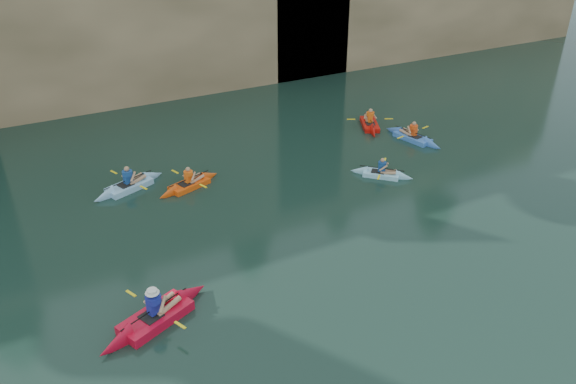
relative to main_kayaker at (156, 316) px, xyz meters
name	(u,v)px	position (x,y,z in m)	size (l,w,h in m)	color
ground	(339,367)	(3.68, -3.82, -0.19)	(160.00, 160.00, 0.00)	black
sea_cave_center	(49,87)	(-0.32, 18.13, 1.41)	(3.50, 1.00, 3.20)	black
sea_cave_east	(288,43)	(13.68, 18.13, 2.06)	(5.00, 1.00, 4.50)	black
main_kayaker	(156,316)	(0.00, 0.00, 0.00)	(3.79, 2.35, 1.40)	red
kayaker_orange	(189,184)	(3.44, 7.21, -0.05)	(3.02, 2.14, 1.13)	#F4500F
kayaker_ltblue_near	(381,173)	(10.94, 4.39, -0.06)	(2.33, 2.31, 1.04)	#98DCFF
kayaker_red_far	(370,124)	(13.68, 9.18, -0.04)	(2.15, 3.22, 1.18)	red
kayaker_ltblue_mid	(129,185)	(1.23, 8.20, -0.03)	(3.32, 2.31, 1.25)	#92C8F4
kayaker_blue_east	(413,137)	(14.54, 6.82, -0.04)	(2.27, 3.36, 1.17)	#407ADA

